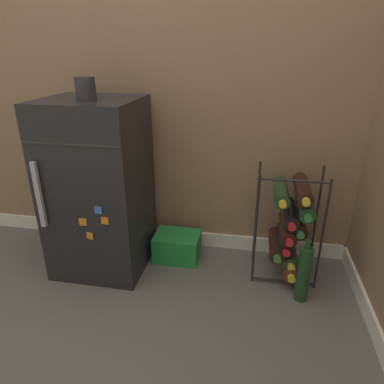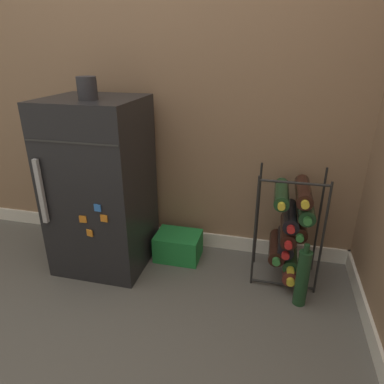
{
  "view_description": "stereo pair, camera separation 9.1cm",
  "coord_description": "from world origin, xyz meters",
  "px_view_note": "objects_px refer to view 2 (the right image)",
  "views": [
    {
      "loc": [
        0.38,
        -1.18,
        1.15
      ],
      "look_at": [
        0.08,
        0.43,
        0.46
      ],
      "focal_mm": 32.0,
      "sensor_mm": 36.0,
      "label": 1
    },
    {
      "loc": [
        0.47,
        -1.16,
        1.15
      ],
      "look_at": [
        0.08,
        0.43,
        0.46
      ],
      "focal_mm": 32.0,
      "sensor_mm": 36.0,
      "label": 2
    }
  ],
  "objects_px": {
    "wine_rack": "(291,229)",
    "fridge_top_cup": "(87,88)",
    "loose_bottle_floor": "(302,278)",
    "soda_box": "(178,246)",
    "mini_fridge": "(101,186)"
  },
  "relations": [
    {
      "from": "mini_fridge",
      "to": "wine_rack",
      "type": "xyz_separation_m",
      "value": [
        1.01,
        0.07,
        -0.17
      ]
    },
    {
      "from": "mini_fridge",
      "to": "fridge_top_cup",
      "type": "distance_m",
      "value": 0.52
    },
    {
      "from": "wine_rack",
      "to": "loose_bottle_floor",
      "type": "distance_m",
      "value": 0.26
    },
    {
      "from": "soda_box",
      "to": "loose_bottle_floor",
      "type": "distance_m",
      "value": 0.73
    },
    {
      "from": "mini_fridge",
      "to": "loose_bottle_floor",
      "type": "relative_size",
      "value": 2.8
    },
    {
      "from": "mini_fridge",
      "to": "loose_bottle_floor",
      "type": "xyz_separation_m",
      "value": [
        1.08,
        -0.13,
        -0.32
      ]
    },
    {
      "from": "wine_rack",
      "to": "loose_bottle_floor",
      "type": "bearing_deg",
      "value": -71.72
    },
    {
      "from": "mini_fridge",
      "to": "wine_rack",
      "type": "relative_size",
      "value": 1.53
    },
    {
      "from": "fridge_top_cup",
      "to": "loose_bottle_floor",
      "type": "height_order",
      "value": "fridge_top_cup"
    },
    {
      "from": "wine_rack",
      "to": "fridge_top_cup",
      "type": "height_order",
      "value": "fridge_top_cup"
    },
    {
      "from": "fridge_top_cup",
      "to": "loose_bottle_floor",
      "type": "bearing_deg",
      "value": -3.0
    },
    {
      "from": "soda_box",
      "to": "mini_fridge",
      "type": "bearing_deg",
      "value": -163.39
    },
    {
      "from": "wine_rack",
      "to": "loose_bottle_floor",
      "type": "relative_size",
      "value": 1.83
    },
    {
      "from": "mini_fridge",
      "to": "loose_bottle_floor",
      "type": "distance_m",
      "value": 1.13
    },
    {
      "from": "fridge_top_cup",
      "to": "loose_bottle_floor",
      "type": "xyz_separation_m",
      "value": [
        1.05,
        -0.06,
        -0.83
      ]
    }
  ]
}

